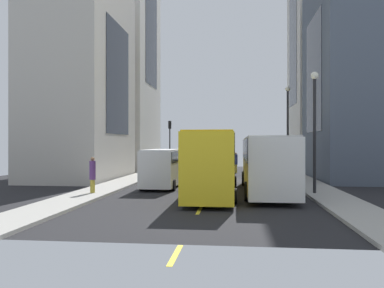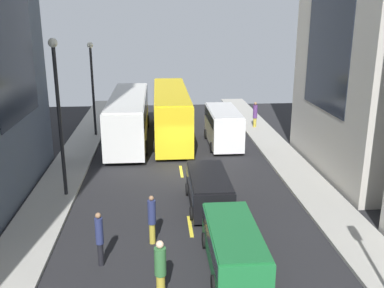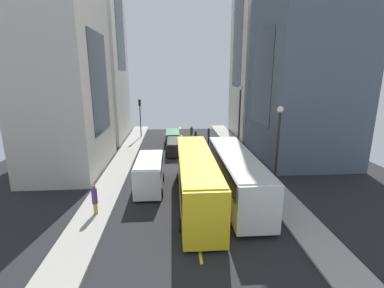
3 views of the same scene
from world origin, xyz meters
name	(u,v)px [view 1 (image 1 of 3)]	position (x,y,z in m)	size (l,w,h in m)	color
ground_plane	(215,181)	(0.00, 0.00, 0.00)	(39.84, 39.84, 0.00)	black
sidewalk_west	(302,181)	(-6.75, 0.00, 0.07)	(2.34, 44.00, 0.15)	#9E9B93
sidewalk_east	(133,179)	(6.75, 0.00, 0.07)	(2.34, 44.00, 0.15)	#9E9B93
lane_stripe_0	(223,166)	(0.00, -21.00, 0.01)	(0.16, 2.00, 0.01)	yellow
lane_stripe_1	(222,169)	(0.00, -14.00, 0.01)	(0.16, 2.00, 0.01)	yellow
lane_stripe_2	(219,174)	(0.00, -7.00, 0.01)	(0.16, 2.00, 0.01)	yellow
lane_stripe_3	(215,181)	(0.00, 0.00, 0.01)	(0.16, 2.00, 0.01)	yellow
lane_stripe_4	(210,191)	(0.00, 7.00, 0.01)	(0.16, 2.00, 0.01)	yellow
lane_stripe_5	(199,210)	(0.00, 14.00, 0.01)	(0.16, 2.00, 0.01)	yellow
lane_stripe_6	(175,255)	(0.00, 21.00, 0.01)	(0.16, 2.00, 0.01)	yellow
building_west_0	(322,26)	(-11.34, -14.42, 16.30)	(6.51, 10.07, 32.59)	beige
building_west_1	(369,73)	(-12.58, -2.45, 8.77)	(9.02, 11.29, 17.53)	#4C5666
building_east_1	(82,80)	(11.28, -0.46, 8.35)	(6.39, 11.09, 16.70)	#B7B2A8
city_bus_white	(266,159)	(-3.45, 7.09, 2.01)	(2.80, 12.14, 3.35)	silver
streetcar_yellow	(214,158)	(-0.32, 7.94, 2.12)	(2.70, 12.61, 3.59)	yellow
delivery_van_white	(163,165)	(3.29, 5.29, 1.51)	(2.25, 5.58, 2.58)	white
car_green_0	(208,163)	(1.34, -10.32, 0.93)	(1.99, 4.76, 1.58)	#1E7238
car_black_1	(207,165)	(1.06, -4.93, 0.95)	(2.04, 4.57, 1.62)	black
pedestrian_waiting_curb	(254,161)	(-3.54, -9.80, 1.15)	(0.29, 0.29, 2.13)	black
pedestrian_walking_far	(93,174)	(6.55, 9.62, 1.24)	(0.36, 0.36, 2.06)	gold
pedestrian_crossing_mid	(233,161)	(-1.35, -11.87, 1.08)	(0.39, 0.39, 2.05)	gold
pedestrian_crossing_near	(236,162)	(-1.65, -8.33, 1.12)	(0.33, 0.33, 2.09)	gold
traffic_light_near_corner	(170,135)	(5.98, -13.68, 3.98)	(0.32, 0.44, 5.47)	black
streetlamp_near	(288,122)	(-6.08, -3.25, 4.86)	(0.44, 0.44, 7.78)	black
streetlamp_far	(315,119)	(-6.08, 8.28, 4.40)	(0.44, 0.44, 6.92)	black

